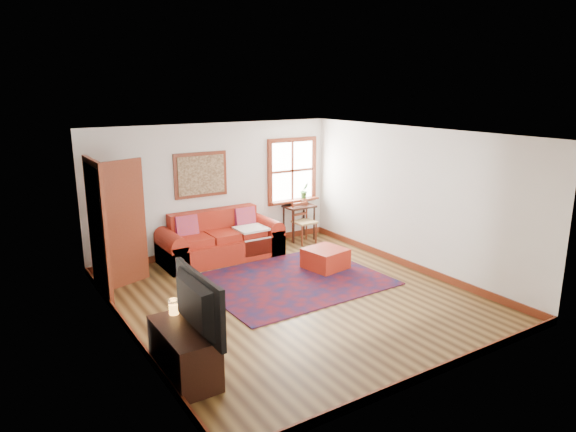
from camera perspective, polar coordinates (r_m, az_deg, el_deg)
ground at (r=8.03m, az=0.57°, el=-8.96°), size 5.50×5.50×0.00m
room_envelope at (r=7.55m, az=0.54°, el=2.69°), size 5.04×5.54×2.52m
window at (r=10.78m, az=0.66°, el=4.33°), size 1.18×0.20×1.38m
doorway at (r=8.43m, az=-18.96°, el=-0.92°), size 0.89×1.08×2.14m
framed_artwork at (r=9.78m, az=-9.65°, el=4.53°), size 1.05×0.07×0.85m
persian_rug at (r=8.64m, az=0.49°, el=-7.16°), size 2.97×2.40×0.02m
red_leather_sofa at (r=9.77m, az=-7.52°, el=-2.97°), size 2.27×0.94×0.89m
red_ottoman at (r=9.17m, az=4.17°, el=-4.77°), size 0.74×0.74×0.37m
side_table at (r=10.79m, az=1.23°, el=0.55°), size 0.62×0.46×0.74m
ladder_back_chair at (r=10.61m, az=1.67°, el=-0.44°), size 0.43×0.41×0.89m
media_cabinet at (r=6.00m, az=-11.47°, el=-14.64°), size 0.48×1.06×0.58m
television at (r=5.59m, az=-10.96°, el=-9.65°), size 0.15×1.17×0.68m
candle_hurricane at (r=6.19m, az=-12.59°, el=-9.86°), size 0.12×0.12×0.18m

